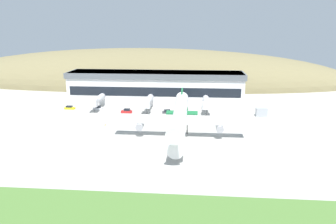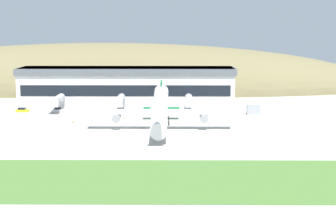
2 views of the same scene
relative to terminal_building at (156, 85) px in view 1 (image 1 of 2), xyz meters
name	(u,v)px [view 1 (image 1 of 2)]	position (x,y,z in m)	size (l,w,h in m)	color
ground_plane	(148,137)	(3.47, -48.46, -7.83)	(349.73, 349.73, 0.00)	#ADAAA3
hill_backdrop	(142,83)	(-14.86, 52.52, -7.83)	(253.06, 68.00, 41.82)	olive
terminal_building	(156,85)	(0.00, 0.00, 0.00)	(77.95, 16.09, 13.83)	silver
jetway_0	(97,100)	(-22.43, -15.68, -3.83)	(3.38, 14.78, 5.43)	silver
jetway_1	(148,101)	(-1.31, -15.87, -3.83)	(3.38, 15.13, 5.43)	silver
jetway_2	(206,102)	(22.19, -15.91, -3.83)	(3.38, 15.21, 5.43)	silver
cargo_airplane	(179,120)	(13.13, -48.27, -1.99)	(40.70, 49.17, 11.81)	white
service_car_0	(168,112)	(6.97, -18.81, -7.24)	(4.48, 2.20, 1.41)	#333338
service_car_1	(127,111)	(-9.30, -19.73, -7.14)	(4.32, 1.84, 1.67)	#B21E1E
service_car_2	(70,108)	(-34.15, -15.82, -7.21)	(4.37, 2.09, 1.48)	gold
service_car_3	(98,108)	(-22.19, -15.54, -7.17)	(4.15, 2.17, 1.59)	silver
fuel_truck	(264,113)	(43.96, -20.49, -6.33)	(6.35, 2.40, 3.17)	silver
traffic_cone_0	(151,120)	(1.63, -29.67, -7.55)	(0.52, 0.52, 0.58)	orange
traffic_cone_1	(105,124)	(-13.27, -37.09, -7.55)	(0.52, 0.52, 0.58)	orange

